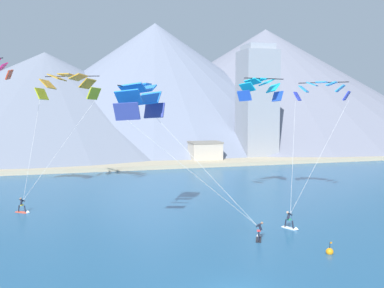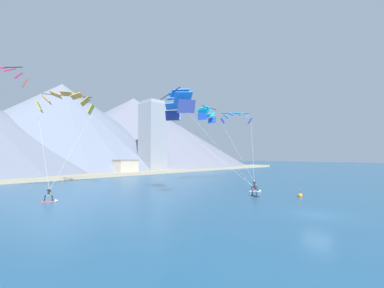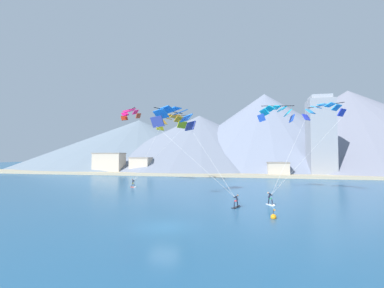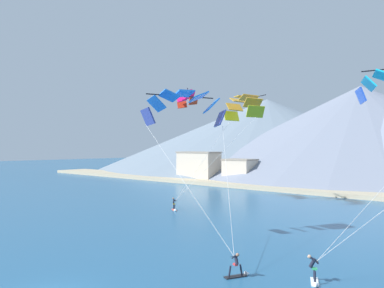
{
  "view_description": "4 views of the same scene",
  "coord_description": "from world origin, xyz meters",
  "px_view_note": "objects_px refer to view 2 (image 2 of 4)",
  "views": [
    {
      "loc": [
        -8.96,
        -22.26,
        11.05
      ],
      "look_at": [
        2.44,
        18.67,
        7.23
      ],
      "focal_mm": 40.0,
      "sensor_mm": 36.0,
      "label": 1
    },
    {
      "loc": [
        -24.33,
        -7.9,
        5.3
      ],
      "look_at": [
        -2.53,
        12.91,
        6.64
      ],
      "focal_mm": 24.0,
      "sensor_mm": 36.0,
      "label": 2
    },
    {
      "loc": [
        6.89,
        -21.03,
        6.1
      ],
      "look_at": [
        -1.31,
        17.16,
        7.8
      ],
      "focal_mm": 24.0,
      "sensor_mm": 36.0,
      "label": 3
    },
    {
      "loc": [
        18.88,
        -9.7,
        8.05
      ],
      "look_at": [
        -1.0,
        12.79,
        8.27
      ],
      "focal_mm": 35.0,
      "sensor_mm": 36.0,
      "label": 4
    }
  ],
  "objects_px": {
    "parafoil_kite_near_lead": "(66,100)",
    "parafoil_kite_distant_high_outer": "(207,113)",
    "kitesurfer_near_lead": "(51,198)",
    "parafoil_kite_near_trail": "(178,102)",
    "race_marker_buoy": "(300,195)",
    "parafoil_kite_mid_center": "(236,117)",
    "parafoil_kite_distant_low_drift": "(0,74)",
    "kitesurfer_mid_center": "(256,188)",
    "kitesurfer_near_trail": "(254,193)"
  },
  "relations": [
    {
      "from": "parafoil_kite_near_lead",
      "to": "parafoil_kite_distant_high_outer",
      "type": "bearing_deg",
      "value": -25.84
    },
    {
      "from": "kitesurfer_near_lead",
      "to": "parafoil_kite_distant_high_outer",
      "type": "height_order",
      "value": "parafoil_kite_distant_high_outer"
    },
    {
      "from": "parafoil_kite_near_lead",
      "to": "parafoil_kite_near_trail",
      "type": "bearing_deg",
      "value": -71.64
    },
    {
      "from": "race_marker_buoy",
      "to": "kitesurfer_near_lead",
      "type": "bearing_deg",
      "value": 140.55
    },
    {
      "from": "parafoil_kite_mid_center",
      "to": "parafoil_kite_near_lead",
      "type": "bearing_deg",
      "value": 155.64
    },
    {
      "from": "parafoil_kite_distant_low_drift",
      "to": "parafoil_kite_near_trail",
      "type": "bearing_deg",
      "value": -47.8
    },
    {
      "from": "parafoil_kite_distant_high_outer",
      "to": "parafoil_kite_distant_low_drift",
      "type": "relative_size",
      "value": 1.05
    },
    {
      "from": "race_marker_buoy",
      "to": "parafoil_kite_near_lead",
      "type": "bearing_deg",
      "value": 123.95
    },
    {
      "from": "kitesurfer_mid_center",
      "to": "race_marker_buoy",
      "type": "height_order",
      "value": "kitesurfer_mid_center"
    },
    {
      "from": "parafoil_kite_near_trail",
      "to": "kitesurfer_mid_center",
      "type": "bearing_deg",
      "value": -12.68
    },
    {
      "from": "parafoil_kite_near_lead",
      "to": "race_marker_buoy",
      "type": "distance_m",
      "value": 36.34
    },
    {
      "from": "kitesurfer_mid_center",
      "to": "race_marker_buoy",
      "type": "bearing_deg",
      "value": -93.09
    },
    {
      "from": "kitesurfer_mid_center",
      "to": "parafoil_kite_near_lead",
      "type": "xyz_separation_m",
      "value": [
        -19.18,
        21.38,
        13.23
      ]
    },
    {
      "from": "kitesurfer_near_trail",
      "to": "parafoil_kite_mid_center",
      "type": "height_order",
      "value": "parafoil_kite_mid_center"
    },
    {
      "from": "parafoil_kite_mid_center",
      "to": "race_marker_buoy",
      "type": "height_order",
      "value": "parafoil_kite_mid_center"
    },
    {
      "from": "kitesurfer_near_trail",
      "to": "kitesurfer_mid_center",
      "type": "xyz_separation_m",
      "value": [
        3.98,
        1.94,
        0.06
      ]
    },
    {
      "from": "parafoil_kite_near_lead",
      "to": "parafoil_kite_distant_low_drift",
      "type": "height_order",
      "value": "parafoil_kite_distant_low_drift"
    },
    {
      "from": "parafoil_kite_mid_center",
      "to": "parafoil_kite_distant_low_drift",
      "type": "bearing_deg",
      "value": 164.13
    },
    {
      "from": "kitesurfer_near_trail",
      "to": "parafoil_kite_distant_high_outer",
      "type": "bearing_deg",
      "value": 65.61
    },
    {
      "from": "parafoil_kite_distant_low_drift",
      "to": "kitesurfer_near_lead",
      "type": "bearing_deg",
      "value": -58.3
    },
    {
      "from": "parafoil_kite_distant_high_outer",
      "to": "race_marker_buoy",
      "type": "height_order",
      "value": "parafoil_kite_distant_high_outer"
    },
    {
      "from": "parafoil_kite_near_trail",
      "to": "parafoil_kite_distant_low_drift",
      "type": "xyz_separation_m",
      "value": [
        -14.73,
        16.25,
        3.62
      ]
    },
    {
      "from": "parafoil_kite_near_lead",
      "to": "parafoil_kite_mid_center",
      "type": "relative_size",
      "value": 1.1
    },
    {
      "from": "kitesurfer_mid_center",
      "to": "parafoil_kite_near_trail",
      "type": "xyz_separation_m",
      "value": [
        -13.06,
        2.94,
        11.26
      ]
    },
    {
      "from": "kitesurfer_mid_center",
      "to": "parafoil_kite_distant_low_drift",
      "type": "xyz_separation_m",
      "value": [
        -27.79,
        19.19,
        14.88
      ]
    },
    {
      "from": "parafoil_kite_near_trail",
      "to": "race_marker_buoy",
      "type": "relative_size",
      "value": 11.51
    },
    {
      "from": "kitesurfer_near_trail",
      "to": "parafoil_kite_near_trail",
      "type": "bearing_deg",
      "value": 151.77
    },
    {
      "from": "kitesurfer_mid_center",
      "to": "parafoil_kite_mid_center",
      "type": "bearing_deg",
      "value": 46.72
    },
    {
      "from": "parafoil_kite_near_trail",
      "to": "parafoil_kite_distant_low_drift",
      "type": "bearing_deg",
      "value": 132.2
    },
    {
      "from": "parafoil_kite_mid_center",
      "to": "parafoil_kite_distant_high_outer",
      "type": "xyz_separation_m",
      "value": [
        -6.43,
        2.25,
        0.23
      ]
    },
    {
      "from": "kitesurfer_near_lead",
      "to": "race_marker_buoy",
      "type": "height_order",
      "value": "kitesurfer_near_lead"
    },
    {
      "from": "parafoil_kite_near_trail",
      "to": "parafoil_kite_distant_low_drift",
      "type": "height_order",
      "value": "parafoil_kite_distant_low_drift"
    },
    {
      "from": "parafoil_kite_near_lead",
      "to": "kitesurfer_near_lead",
      "type": "bearing_deg",
      "value": -117.99
    },
    {
      "from": "kitesurfer_near_trail",
      "to": "race_marker_buoy",
      "type": "xyz_separation_m",
      "value": [
        3.63,
        -4.64,
        -0.28
      ]
    },
    {
      "from": "kitesurfer_mid_center",
      "to": "parafoil_kite_mid_center",
      "type": "distance_m",
      "value": 17.42
    },
    {
      "from": "parafoil_kite_near_lead",
      "to": "parafoil_kite_mid_center",
      "type": "bearing_deg",
      "value": -24.36
    },
    {
      "from": "kitesurfer_near_lead",
      "to": "race_marker_buoy",
      "type": "xyz_separation_m",
      "value": [
        23.44,
        -19.29,
        -0.3
      ]
    },
    {
      "from": "parafoil_kite_near_trail",
      "to": "parafoil_kite_distant_high_outer",
      "type": "distance_m",
      "value": 17.17
    },
    {
      "from": "kitesurfer_mid_center",
      "to": "parafoil_kite_distant_low_drift",
      "type": "relative_size",
      "value": 0.3
    },
    {
      "from": "kitesurfer_near_lead",
      "to": "parafoil_kite_mid_center",
      "type": "relative_size",
      "value": 0.13
    },
    {
      "from": "kitesurfer_near_trail",
      "to": "parafoil_kite_mid_center",
      "type": "distance_m",
      "value": 20.63
    },
    {
      "from": "parafoil_kite_near_lead",
      "to": "parafoil_kite_mid_center",
      "type": "distance_m",
      "value": 30.27
    },
    {
      "from": "parafoil_kite_distant_high_outer",
      "to": "parafoil_kite_distant_low_drift",
      "type": "bearing_deg",
      "value": 164.88
    },
    {
      "from": "parafoil_kite_distant_high_outer",
      "to": "parafoil_kite_distant_low_drift",
      "type": "xyz_separation_m",
      "value": [
        -29.75,
        8.04,
        2.24
      ]
    },
    {
      "from": "parafoil_kite_near_lead",
      "to": "parafoil_kite_distant_high_outer",
      "type": "relative_size",
      "value": 2.29
    },
    {
      "from": "kitesurfer_near_lead",
      "to": "kitesurfer_mid_center",
      "type": "xyz_separation_m",
      "value": [
        23.79,
        -12.71,
        0.05
      ]
    },
    {
      "from": "kitesurfer_mid_center",
      "to": "parafoil_kite_near_trail",
      "type": "height_order",
      "value": "parafoil_kite_near_trail"
    },
    {
      "from": "parafoil_kite_near_lead",
      "to": "parafoil_kite_distant_low_drift",
      "type": "distance_m",
      "value": 9.04
    },
    {
      "from": "kitesurfer_near_lead",
      "to": "parafoil_kite_distant_low_drift",
      "type": "height_order",
      "value": "parafoil_kite_distant_low_drift"
    },
    {
      "from": "parafoil_kite_mid_center",
      "to": "race_marker_buoy",
      "type": "distance_m",
      "value": 21.88
    }
  ]
}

